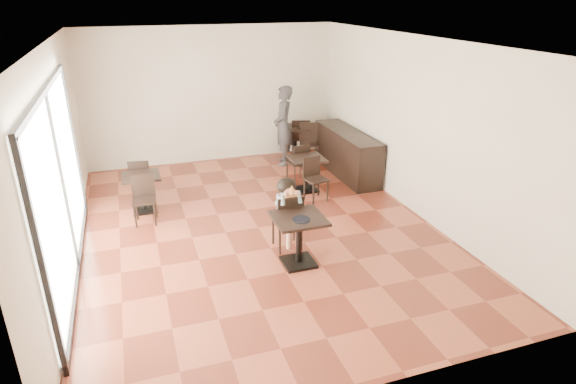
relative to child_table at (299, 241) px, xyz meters
name	(u,v)px	position (x,y,z in m)	size (l,w,h in m)	color
floor	(258,228)	(-0.27, 1.38, -0.40)	(6.00, 8.00, 0.01)	brown
ceiling	(253,40)	(-0.27, 1.38, 2.80)	(6.00, 8.00, 0.01)	silver
wall_back	(212,95)	(-0.27, 5.38, 1.20)	(6.00, 0.01, 3.20)	silver
wall_front	(368,259)	(-0.27, -2.62, 1.20)	(6.00, 0.01, 3.20)	silver
wall_left	(59,160)	(-3.27, 1.38, 1.20)	(0.01, 8.00, 3.20)	silver
wall_right	(413,126)	(2.73, 1.38, 1.20)	(0.01, 8.00, 3.20)	silver
storefront_window	(60,184)	(-3.24, 0.88, 1.00)	(0.04, 4.50, 2.60)	white
child_table	(299,241)	(0.00, 0.00, 0.00)	(0.75, 0.75, 0.79)	black
child_chair	(287,221)	(0.00, 0.55, 0.08)	(0.43, 0.43, 0.96)	black
child	(287,214)	(0.00, 0.55, 0.20)	(0.43, 0.60, 1.20)	gray
plate	(301,219)	(0.00, -0.10, 0.41)	(0.27, 0.27, 0.02)	black
pizza_slice	(291,193)	(0.00, 0.36, 0.64)	(0.28, 0.21, 0.06)	#F0E089
adult_patron	(283,126)	(1.24, 4.51, 0.55)	(0.69, 0.45, 1.89)	#39383D
cafe_table_mid	(306,174)	(1.16, 2.74, -0.03)	(0.69, 0.69, 0.73)	black
cafe_table_left	(143,193)	(-2.13, 2.77, -0.03)	(0.69, 0.69, 0.73)	black
cafe_table_back	(295,142)	(1.64, 4.81, 0.02)	(0.78, 0.78, 0.82)	black
chair_mid_a	(297,163)	(1.16, 3.29, 0.04)	(0.39, 0.39, 0.88)	black
chair_mid_b	(316,180)	(1.16, 2.19, 0.04)	(0.39, 0.39, 0.88)	black
chair_left_a	(141,179)	(-2.13, 3.32, 0.04)	(0.39, 0.39, 0.88)	black
chair_left_b	(144,200)	(-2.13, 2.22, 0.04)	(0.39, 0.39, 0.88)	black
chair_back_a	(300,138)	(1.81, 4.88, 0.10)	(0.45, 0.45, 0.99)	black
chair_back_b	(309,145)	(1.81, 4.26, 0.10)	(0.45, 0.45, 0.99)	black
service_counter	(347,153)	(2.38, 3.38, 0.10)	(0.60, 2.40, 1.00)	black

